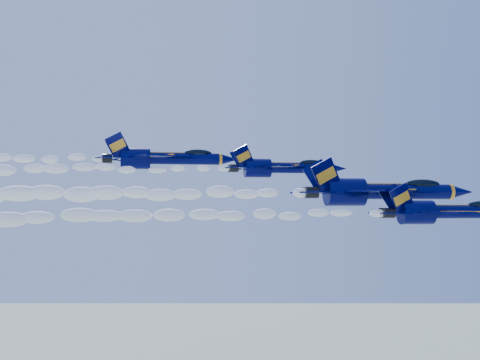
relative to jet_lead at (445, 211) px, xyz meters
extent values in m
cylinder|color=#00013B|center=(2.45, 0.00, -0.06)|extent=(7.83, 1.30, 1.30)
ellipsoid|color=#00013B|center=(-3.03, 0.00, -0.10)|extent=(1.36, 2.35, 5.57)
cube|color=#00013B|center=(-1.46, -3.48, -0.06)|extent=(4.66, 5.53, 0.16)
cube|color=#00013B|center=(-1.46, 3.48, -0.06)|extent=(4.66, 5.53, 0.16)
cube|color=#FAA31F|center=(-0.24, -3.48, 0.03)|extent=(2.10, 4.36, 0.09)
cube|color=#FAA31F|center=(-0.24, 3.48, 0.03)|extent=(2.10, 4.36, 0.09)
cube|color=#00013B|center=(-4.94, -0.91, 1.25)|extent=(2.83, 0.90, 3.05)
cube|color=#00013B|center=(-4.94, 0.91, 1.25)|extent=(2.83, 0.90, 3.05)
cylinder|color=black|center=(-6.07, -0.57, -0.15)|extent=(1.04, 0.96, 0.96)
cylinder|color=black|center=(-6.07, 0.57, -0.15)|extent=(1.04, 0.96, 0.96)
cube|color=#FAA31F|center=(-0.16, 0.00, 0.62)|extent=(9.57, 0.30, 0.07)
ellipsoid|color=white|center=(-28.88, 0.00, -0.39)|extent=(44.74, 1.70, 1.53)
cylinder|color=#00013B|center=(-0.80, 7.23, 2.03)|extent=(9.96, 1.66, 1.66)
ellipsoid|color=#00013B|center=(-7.77, 7.23, 1.97)|extent=(1.73, 2.99, 7.08)
cone|color=#00013B|center=(5.62, 7.23, 2.03)|extent=(2.88, 1.66, 1.66)
cylinder|color=#FAA31F|center=(4.29, 7.23, 2.03)|extent=(0.39, 1.73, 1.73)
ellipsoid|color=black|center=(1.08, 7.23, 2.86)|extent=(3.98, 1.29, 1.10)
cube|color=#FAA31F|center=(1.08, 7.23, 2.53)|extent=(4.65, 1.11, 0.20)
cube|color=#00013B|center=(-5.78, 2.80, 2.03)|extent=(5.93, 7.03, 0.20)
cube|color=#00013B|center=(-5.78, 11.66, 2.03)|extent=(5.93, 7.03, 0.20)
cube|color=#FAA31F|center=(-4.23, 2.80, 2.14)|extent=(2.67, 5.54, 0.11)
cube|color=#FAA31F|center=(-4.23, 11.66, 2.14)|extent=(2.67, 5.54, 0.11)
cube|color=#00013B|center=(-10.21, 6.07, 3.69)|extent=(3.61, 1.14, 3.88)
cube|color=#00013B|center=(-10.21, 8.39, 3.69)|extent=(3.61, 1.14, 3.88)
cylinder|color=black|center=(-11.65, 6.51, 1.92)|extent=(1.33, 1.22, 1.22)
cylinder|color=black|center=(-11.65, 7.95, 1.92)|extent=(1.33, 1.22, 1.22)
cube|color=#FAA31F|center=(-4.12, 7.23, 2.89)|extent=(12.17, 0.39, 0.09)
ellipsoid|color=white|center=(-34.57, 7.23, 1.68)|extent=(44.74, 2.16, 1.94)
cylinder|color=#00013B|center=(-9.53, 18.84, 5.11)|extent=(7.66, 1.28, 1.28)
ellipsoid|color=#00013B|center=(-14.89, 18.84, 5.07)|extent=(1.33, 2.30, 5.45)
cone|color=#00013B|center=(-4.59, 18.84, 5.11)|extent=(2.21, 1.28, 1.28)
cylinder|color=#FAA31F|center=(-5.61, 18.84, 5.11)|extent=(0.30, 1.33, 1.33)
ellipsoid|color=black|center=(-8.08, 18.84, 5.75)|extent=(3.06, 1.00, 0.84)
cube|color=#FAA31F|center=(-8.08, 18.84, 5.50)|extent=(3.57, 0.85, 0.15)
cube|color=#00013B|center=(-13.36, 15.44, 5.11)|extent=(4.56, 5.41, 0.15)
cube|color=#00013B|center=(-13.36, 22.25, 5.11)|extent=(4.56, 5.41, 0.15)
cube|color=#FAA31F|center=(-12.17, 15.44, 5.20)|extent=(2.05, 4.26, 0.09)
cube|color=#FAA31F|center=(-12.17, 22.25, 5.20)|extent=(2.05, 4.26, 0.09)
cube|color=#00013B|center=(-16.76, 17.95, 6.39)|extent=(2.77, 0.88, 2.98)
cube|color=#00013B|center=(-16.76, 19.74, 6.39)|extent=(2.77, 0.88, 2.98)
cylinder|color=black|center=(-17.87, 18.29, 5.03)|extent=(1.02, 0.94, 0.94)
cylinder|color=black|center=(-17.87, 19.39, 5.03)|extent=(1.02, 0.94, 0.94)
cube|color=#FAA31F|center=(-12.08, 18.84, 5.78)|extent=(9.36, 0.30, 0.07)
ellipsoid|color=white|center=(-40.66, 18.84, 4.79)|extent=(44.74, 1.66, 1.49)
cylinder|color=#00013B|center=(-23.24, 24.36, 6.47)|extent=(8.95, 1.49, 1.49)
ellipsoid|color=#00013B|center=(-29.50, 24.36, 6.42)|extent=(1.55, 2.68, 6.36)
cone|color=#00013B|center=(-17.47, 24.36, 6.47)|extent=(2.58, 1.49, 1.49)
cylinder|color=#FAA31F|center=(-18.67, 24.36, 6.47)|extent=(0.35, 1.55, 1.55)
ellipsoid|color=black|center=(-21.55, 24.36, 7.21)|extent=(3.58, 1.16, 0.98)
cube|color=#FAA31F|center=(-21.55, 24.36, 6.92)|extent=(4.18, 0.99, 0.18)
cube|color=#00013B|center=(-27.71, 20.39, 6.47)|extent=(5.33, 6.32, 0.18)
cube|color=#00013B|center=(-27.71, 28.34, 6.47)|extent=(5.33, 6.32, 0.18)
cube|color=#FAA31F|center=(-26.32, 20.39, 6.57)|extent=(2.40, 4.98, 0.10)
cube|color=#FAA31F|center=(-26.32, 28.34, 6.57)|extent=(2.40, 4.98, 0.10)
cube|color=#00013B|center=(-31.69, 23.32, 7.96)|extent=(3.24, 1.02, 3.49)
cube|color=#00013B|center=(-31.69, 25.41, 7.96)|extent=(3.24, 1.02, 3.49)
cylinder|color=black|center=(-32.98, 23.72, 6.37)|extent=(1.19, 1.09, 1.09)
cylinder|color=black|center=(-32.98, 25.01, 6.37)|extent=(1.19, 1.09, 1.09)
cube|color=#FAA31F|center=(-26.22, 24.36, 7.24)|extent=(10.94, 0.35, 0.08)
camera|label=1|loc=(-31.32, -60.77, 0.80)|focal=50.00mm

